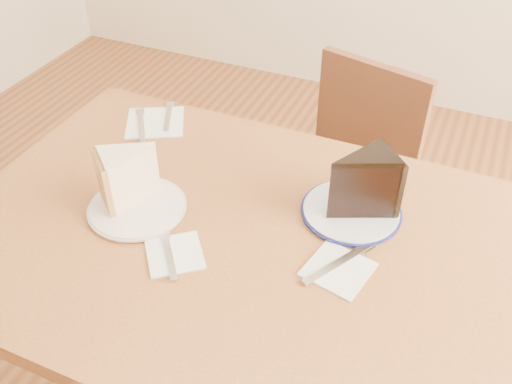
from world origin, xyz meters
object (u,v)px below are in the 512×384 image
Objects in this scene: plate_cream at (137,208)px; table at (244,270)px; plate_navy at (351,211)px; carrot_cake at (133,176)px; chocolate_cake at (358,187)px; chair_far at (341,189)px.

table is at bearing 4.18° from plate_cream.
plate_navy is 0.46m from carrot_cake.
chair_far is at bearing -26.34° from chocolate_cake.
table is at bearing 99.24° from chair_far.
chair_far is at bearing 106.06° from plate_navy.
plate_navy is at bearing 22.13° from plate_cream.
plate_cream is at bearing 68.20° from chocolate_cake.
chair_far is 0.73m from plate_cream.
plate_cream is at bearing -13.47° from carrot_cake.
plate_navy is 0.07m from chocolate_cake.
chair_far is 0.75m from carrot_cake.
chair_far is at bearing 64.11° from plate_cream.
plate_cream is at bearing -157.87° from plate_navy.
carrot_cake is at bearing 64.80° from chocolate_cake.
table is 1.47× the size of chair_far.
table is 6.02× the size of plate_navy.
chair_far is 0.54m from plate_navy.
chocolate_cake is at bearing -18.95° from plate_navy.
plate_navy is at bearing 27.80° from chocolate_cake.
chocolate_cake reaches higher than chair_far.
carrot_cake is at bearing 76.53° from chair_far.
table is 0.26m from plate_cream.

